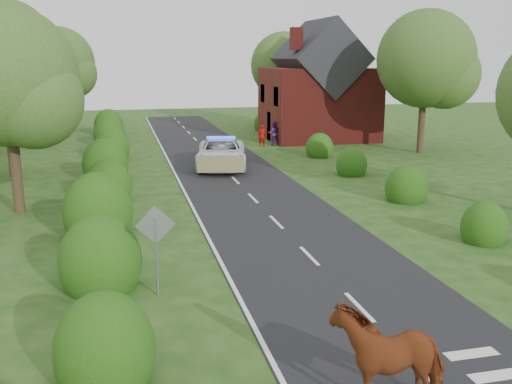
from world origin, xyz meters
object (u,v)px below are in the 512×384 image
object	(u,v)px
pedestrian_red	(262,136)
pedestrian_purple	(274,133)
police_van	(221,153)
road_sign	(156,237)
cow	(388,361)

from	to	relation	value
pedestrian_red	pedestrian_purple	xyz separation A→B (m)	(1.01, 0.40, 0.08)
police_van	pedestrian_red	world-z (taller)	police_van
road_sign	cow	bearing A→B (deg)	-57.21
pedestrian_purple	road_sign	bearing A→B (deg)	76.81
cow	police_van	world-z (taller)	police_van
road_sign	pedestrian_red	distance (m)	26.73
road_sign	cow	size ratio (longest dim) A/B	1.08
police_van	pedestrian_red	xyz separation A→B (m)	(4.27, 7.24, -0.04)
cow	pedestrian_red	bearing A→B (deg)	173.70
road_sign	pedestrian_purple	size ratio (longest dim) A/B	1.44
cow	pedestrian_red	xyz separation A→B (m)	(5.39, 31.00, -0.03)
road_sign	pedestrian_red	size ratio (longest dim) A/B	1.59
police_van	pedestrian_red	size ratio (longest dim) A/B	4.06
road_sign	police_van	xyz separation A→B (m)	(4.94, 17.84, -0.81)
police_van	pedestrian_purple	xyz separation A→B (m)	(5.28, 7.64, 0.04)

